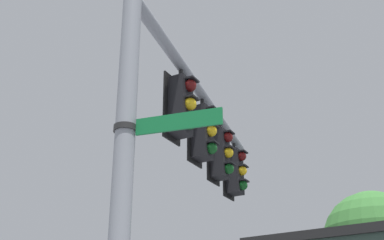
# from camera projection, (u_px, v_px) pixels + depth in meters

# --- Properties ---
(signal_pole) EXTENTS (0.26, 0.26, 7.13)m
(signal_pole) POSITION_uv_depth(u_px,v_px,m) (122.00, 188.00, 6.36)
(signal_pole) COLOR gray
(signal_pole) RESTS_ON ground
(mast_arm) EXTENTS (6.29, 1.35, 0.20)m
(mast_arm) POSITION_uv_depth(u_px,v_px,m) (201.00, 93.00, 10.27)
(mast_arm) COLOR gray
(traffic_light_nearest_pole) EXTENTS (0.54, 0.49, 1.31)m
(traffic_light_nearest_pole) POSITION_uv_depth(u_px,v_px,m) (182.00, 106.00, 8.94)
(traffic_light_nearest_pole) COLOR black
(traffic_light_mid_inner) EXTENTS (0.54, 0.49, 1.31)m
(traffic_light_mid_inner) POSITION_uv_depth(u_px,v_px,m) (203.00, 132.00, 10.01)
(traffic_light_mid_inner) COLOR black
(traffic_light_mid_outer) EXTENTS (0.54, 0.49, 1.31)m
(traffic_light_mid_outer) POSITION_uv_depth(u_px,v_px,m) (221.00, 154.00, 11.07)
(traffic_light_mid_outer) COLOR black
(traffic_light_arm_end) EXTENTS (0.54, 0.49, 1.31)m
(traffic_light_arm_end) POSITION_uv_depth(u_px,v_px,m) (236.00, 172.00, 12.14)
(traffic_light_arm_end) COLOR black
(street_name_sign) EXTENTS (0.40, 1.41, 0.22)m
(street_name_sign) POSITION_uv_depth(u_px,v_px,m) (152.00, 125.00, 6.57)
(street_name_sign) COLOR #147238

